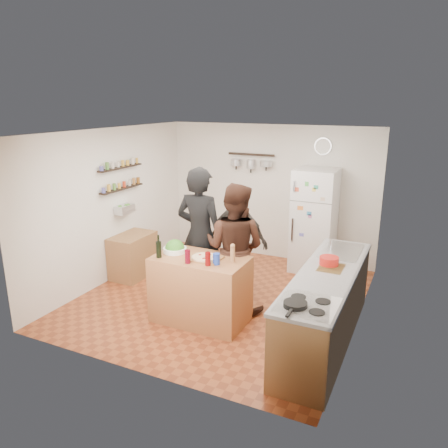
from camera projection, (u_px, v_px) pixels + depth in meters
The scene contains 26 objects.
room_shell at pixel (232, 213), 6.69m from camera, with size 4.20×4.20×4.20m.
prep_island at pixel (201, 289), 5.90m from camera, with size 1.25×0.72×0.91m, color #A86C3D.
pizza_board at pixel (205, 258), 5.72m from camera, with size 0.42×0.34×0.02m, color brown.
pizza at pixel (205, 257), 5.71m from camera, with size 0.34×0.34×0.02m, color beige.
salad_bowl at pixel (175, 250), 5.98m from camera, with size 0.32×0.32×0.06m, color white.
wine_bottle at pixel (159, 249), 5.76m from camera, with size 0.07×0.07×0.22m, color black.
wine_glass_near at pixel (188, 257), 5.56m from camera, with size 0.07×0.07×0.18m, color #510714.
wine_glass_far at pixel (208, 259), 5.48m from camera, with size 0.07×0.07×0.17m, color #5F0809.
pepper_mill at pixel (233, 255), 5.60m from camera, with size 0.06×0.06×0.20m, color #97673F.
salt_canister at pixel (216, 259), 5.52m from camera, with size 0.09×0.09×0.14m, color #1C379B.
person_left at pixel (200, 236), 6.37m from camera, with size 0.74×0.49×2.03m, color black.
person_center at pixel (235, 248), 6.12m from camera, with size 0.90×0.70×1.84m, color black.
person_back at pixel (238, 241), 6.67m from camera, with size 0.98×0.41×1.68m, color #2D2A28.
counter_run at pixel (326, 308), 5.39m from camera, with size 0.63×2.63×0.90m, color #9E7042.
stove_top at pixel (307, 305), 4.44m from camera, with size 0.60×0.62×0.02m, color white.
skillet at pixel (295, 304), 4.39m from camera, with size 0.24×0.24×0.05m, color black.
sink at pixel (342, 251), 6.00m from camera, with size 0.50×0.80×0.03m, color silver.
cutting_board at pixel (331, 268), 5.42m from camera, with size 0.30×0.40×0.02m, color olive.
red_bowl at pixel (329, 261), 5.50m from camera, with size 0.24×0.24×0.10m, color red.
fridge at pixel (314, 221), 7.57m from camera, with size 0.70×0.68×1.80m, color white.
wall_clock at pixel (323, 146), 7.51m from camera, with size 0.30×0.30×0.03m, color silver.
spice_shelf_lower at pixel (122, 189), 7.25m from camera, with size 0.12×1.00×0.03m, color black.
spice_shelf_upper at pixel (120, 168), 7.15m from camera, with size 0.12×1.00×0.03m, color black.
produce_basket at pixel (125, 209), 7.33m from camera, with size 0.18×0.35×0.14m, color silver.
side_table at pixel (133, 255), 7.44m from camera, with size 0.50×0.80×0.73m, color #9A6640.
pot_rack at pixel (251, 154), 8.04m from camera, with size 0.90×0.04×0.04m, color black.
Camera 1 is at (2.67, -5.51, 2.93)m, focal length 35.00 mm.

